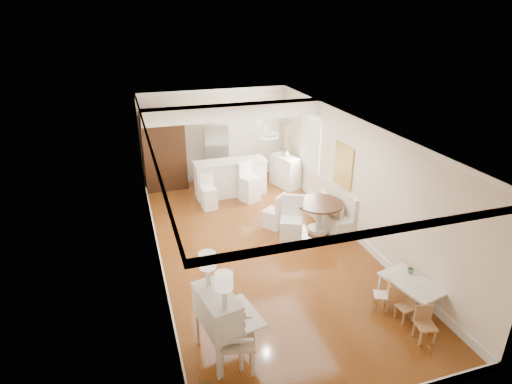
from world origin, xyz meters
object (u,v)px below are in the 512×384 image
kids_chair_b (381,295)px  bar_stool_right (250,182)px  dining_table (319,217)px  fridge (228,153)px  sideboard (285,171)px  pantry_cabinet (164,151)px  secretary_bureau (218,326)px  kids_table (410,294)px  kids_chair_c (426,325)px  bar_stool_left (209,193)px  breakfast_counter (230,178)px  kids_chair_a (405,307)px  slip_chair_far (274,210)px  gustavian_armchair (236,338)px  slip_chair_near (292,219)px

kids_chair_b → bar_stool_right: size_ratio=0.49×
dining_table → fridge: size_ratio=0.62×
bar_stool_right → sideboard: 1.51m
pantry_cabinet → sideboard: pantry_cabinet is taller
secretary_bureau → bar_stool_right: bearing=57.9°
kids_table → bar_stool_right: size_ratio=0.95×
kids_table → kids_chair_c: (-0.29, -0.80, 0.04)m
secretary_bureau → bar_stool_right: secretary_bureau is taller
dining_table → bar_stool_left: (-2.25, 2.06, 0.09)m
breakfast_counter → bar_stool_left: 1.08m
kids_chair_b → bar_stool_right: 5.28m
kids_chair_a → slip_chair_far: (-0.99, 3.92, 0.18)m
kids_chair_a → kids_chair_c: kids_chair_c is taller
kids_chair_a → bar_stool_left: bar_stool_left is taller
bar_stool_right → kids_chair_c: bearing=-103.6°
breakfast_counter → gustavian_armchair: bearing=-103.6°
bar_stool_right → secretary_bureau: bearing=-135.3°
kids_table → kids_chair_b: kids_chair_b is taller
kids_chair_a → bar_stool_right: (-1.10, 5.60, 0.29)m
sideboard → kids_chair_b: bearing=-112.6°
kids_chair_a → pantry_cabinet: bearing=-161.8°
sideboard → kids_table: bearing=-107.7°
secretary_bureau → kids_table: size_ratio=1.10×
bar_stool_left → fridge: (0.99, 1.79, 0.43)m
kids_chair_a → sideboard: 6.32m
pantry_cabinet → breakfast_counter: bearing=-32.4°
slip_chair_near → gustavian_armchair: bearing=-98.1°
breakfast_counter → fridge: bearing=79.2°
kids_chair_a → kids_table: bearing=126.6°
dining_table → bar_stool_right: 2.48m
fridge → dining_table: bearing=-71.9°
gustavian_armchair → kids_table: bearing=-69.9°
secretary_bureau → kids_chair_b: secretary_bureau is taller
secretary_bureau → pantry_cabinet: bearing=78.9°
gustavian_armchair → kids_chair_b: gustavian_armchair is taller
gustavian_armchair → sideboard: (3.25, 6.42, -0.04)m
gustavian_armchair → kids_table: gustavian_armchair is taller
kids_chair_a → fridge: fridge is taller
breakfast_counter → pantry_cabinet: size_ratio=0.89×
slip_chair_near → sideboard: 3.28m
kids_table → fridge: (-1.60, 6.96, 0.63)m
dining_table → gustavian_armchair: bearing=-130.6°
kids_chair_c → bar_stool_left: bearing=123.1°
kids_chair_b → kids_chair_a: bearing=52.9°
breakfast_counter → sideboard: size_ratio=2.08×
kids_chair_c → pantry_cabinet: 8.46m
dining_table → sideboard: sideboard is taller
bar_stool_right → slip_chair_far: bearing=-110.1°
sideboard → breakfast_counter: bearing=166.1°
pantry_cabinet → kids_chair_c: bearing=-67.6°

